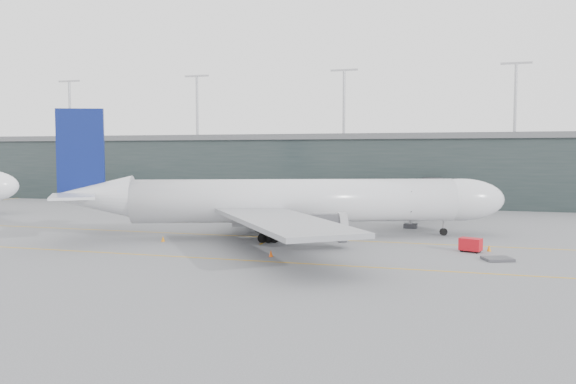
# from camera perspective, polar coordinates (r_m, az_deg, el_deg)

# --- Properties ---
(ground) EXTENTS (320.00, 320.00, 0.00)m
(ground) POSITION_cam_1_polar(r_m,az_deg,el_deg) (79.82, -4.00, -4.06)
(ground) COLOR #59595E
(ground) RESTS_ON ground
(taxiline_a) EXTENTS (160.00, 0.25, 0.02)m
(taxiline_a) POSITION_cam_1_polar(r_m,az_deg,el_deg) (76.10, -5.02, -4.46)
(taxiline_a) COLOR #CB9113
(taxiline_a) RESTS_ON ground
(taxiline_b) EXTENTS (160.00, 0.25, 0.02)m
(taxiline_b) POSITION_cam_1_polar(r_m,az_deg,el_deg) (61.60, -10.32, -6.52)
(taxiline_b) COLOR #CB9113
(taxiline_b) RESTS_ON ground
(taxiline_lead_main) EXTENTS (0.25, 60.00, 0.02)m
(taxiline_lead_main) POSITION_cam_1_polar(r_m,az_deg,el_deg) (97.49, 2.75, -2.59)
(taxiline_lead_main) COLOR #CB9113
(taxiline_lead_main) RESTS_ON ground
(terminal) EXTENTS (240.00, 36.00, 29.00)m
(terminal) POSITION_cam_1_polar(r_m,az_deg,el_deg) (135.10, 4.31, 2.48)
(terminal) COLOR #1D2727
(terminal) RESTS_ON ground
(main_aircraft) EXTENTS (58.15, 53.64, 16.82)m
(main_aircraft) POSITION_cam_1_polar(r_m,az_deg,el_deg) (74.17, 0.37, -1.00)
(main_aircraft) COLOR silver
(main_aircraft) RESTS_ON ground
(jet_bridge) EXTENTS (6.54, 42.78, 6.30)m
(jet_bridge) POSITION_cam_1_polar(r_m,az_deg,el_deg) (98.67, 13.21, 0.14)
(jet_bridge) COLOR #27272C
(jet_bridge) RESTS_ON ground
(gse_cart) EXTENTS (2.69, 2.19, 1.58)m
(gse_cart) POSITION_cam_1_polar(r_m,az_deg,el_deg) (66.78, 18.06, -5.07)
(gse_cart) COLOR #B80D16
(gse_cart) RESTS_ON ground
(baggage_dolly) EXTENTS (3.43, 3.10, 0.28)m
(baggage_dolly) POSITION_cam_1_polar(r_m,az_deg,el_deg) (62.68, 20.52, -6.38)
(baggage_dolly) COLOR #38383D
(baggage_dolly) RESTS_ON ground
(uld_a) EXTENTS (2.24, 2.04, 1.66)m
(uld_a) POSITION_cam_1_polar(r_m,az_deg,el_deg) (90.19, -4.36, -2.58)
(uld_a) COLOR #38383D
(uld_a) RESTS_ON ground
(uld_b) EXTENTS (2.54, 2.30, 1.89)m
(uld_b) POSITION_cam_1_polar(r_m,az_deg,el_deg) (89.92, -2.80, -2.51)
(uld_b) COLOR #38383D
(uld_b) RESTS_ON ground
(uld_c) EXTENTS (2.56, 2.34, 1.89)m
(uld_c) POSITION_cam_1_polar(r_m,az_deg,el_deg) (89.38, -2.61, -2.55)
(uld_c) COLOR #38383D
(uld_c) RESTS_ON ground
(cone_nose) EXTENTS (0.47, 0.47, 0.75)m
(cone_nose) POSITION_cam_1_polar(r_m,az_deg,el_deg) (68.00, 19.75, -5.38)
(cone_nose) COLOR orange
(cone_nose) RESTS_ON ground
(cone_wing_stbd) EXTENTS (0.46, 0.46, 0.73)m
(cone_wing_stbd) POSITION_cam_1_polar(r_m,az_deg,el_deg) (60.85, -1.75, -6.24)
(cone_wing_stbd) COLOR #FC570E
(cone_wing_stbd) RESTS_ON ground
(cone_wing_port) EXTENTS (0.50, 0.50, 0.79)m
(cone_wing_port) POSITION_cam_1_polar(r_m,az_deg,el_deg) (88.29, 3.05, -3.02)
(cone_wing_port) COLOR orange
(cone_wing_port) RESTS_ON ground
(cone_tail) EXTENTS (0.46, 0.46, 0.73)m
(cone_tail) POSITION_cam_1_polar(r_m,az_deg,el_deg) (72.72, -12.58, -4.65)
(cone_tail) COLOR #CD710B
(cone_tail) RESTS_ON ground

